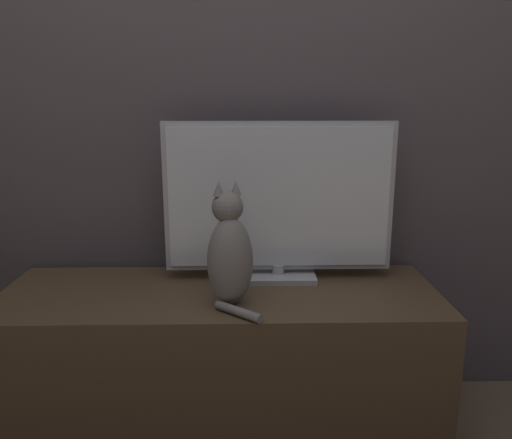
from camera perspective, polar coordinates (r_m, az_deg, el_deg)
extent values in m
cube|color=#564C51|center=(1.94, -4.11, 16.86)|extent=(4.80, 0.05, 2.60)
cube|color=brown|center=(1.87, -4.03, -15.84)|extent=(1.52, 0.52, 0.54)
cube|color=#B7B7BC|center=(1.87, 2.55, -6.43)|extent=(0.27, 0.16, 0.02)
cylinder|color=#B7B7BC|center=(1.86, 2.56, -5.64)|extent=(0.04, 0.04, 0.03)
cube|color=#B7B7BC|center=(1.80, 2.63, 2.56)|extent=(0.83, 0.02, 0.54)
cube|color=white|center=(1.78, 2.66, 2.47)|extent=(0.79, 0.01, 0.50)
ellipsoid|color=gray|center=(1.60, -2.98, -4.84)|extent=(0.18, 0.17, 0.29)
ellipsoid|color=black|center=(1.64, -3.37, -4.81)|extent=(0.09, 0.06, 0.16)
sphere|color=gray|center=(1.57, -3.28, 1.42)|extent=(0.12, 0.12, 0.10)
cone|color=gray|center=(1.56, -4.30, 3.53)|extent=(0.04, 0.04, 0.04)
cone|color=gray|center=(1.57, -2.32, 3.63)|extent=(0.04, 0.04, 0.04)
cylinder|color=gray|center=(1.56, -2.05, -10.47)|extent=(0.15, 0.13, 0.03)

